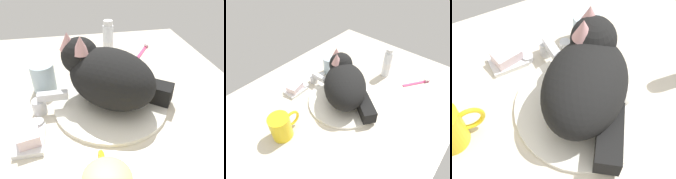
{
  "view_description": "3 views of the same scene",
  "coord_description": "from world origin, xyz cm",
  "views": [
    {
      "loc": [
        -45.37,
        8.34,
        37.25
      ],
      "look_at": [
        0.11,
        -0.33,
        4.8
      ],
      "focal_mm": 34.11,
      "sensor_mm": 36.0,
      "label": 1
    },
    {
      "loc": [
        -44.56,
        -34.95,
        59.07
      ],
      "look_at": [
        0.04,
        3.72,
        4.11
      ],
      "focal_mm": 30.33,
      "sensor_mm": 36.0,
      "label": 2
    },
    {
      "loc": [
        -20.0,
        -29.2,
        56.02
      ],
      "look_at": [
        -2.88,
        3.68,
        4.46
      ],
      "focal_mm": 47.05,
      "sensor_mm": 36.0,
      "label": 3
    }
  ],
  "objects": [
    {
      "name": "ground_plane",
      "position": [
        0.0,
        0.0,
        -1.5
      ],
      "size": [
        110.0,
        82.5,
        3.0
      ],
      "primitive_type": "cube",
      "color": "beige"
    },
    {
      "name": "rinse_cup",
      "position": [
        11.0,
        18.25,
        4.18
      ],
      "size": [
        6.85,
        6.85,
        8.36
      ],
      "color": "silver",
      "rests_on": "ground_plane"
    },
    {
      "name": "soap_bar",
      "position": [
        -10.05,
        20.29,
        2.59
      ],
      "size": [
        7.42,
        5.86,
        2.77
      ],
      "primitive_type": "cube",
      "rotation": [
        0.0,
        0.0,
        0.22
      ],
      "color": "silver",
      "rests_on": "soap_dish"
    },
    {
      "name": "soap_dish",
      "position": [
        -10.05,
        20.29,
        0.6
      ],
      "size": [
        9.0,
        6.4,
        1.2
      ],
      "primitive_type": "cube",
      "color": "white",
      "rests_on": "ground_plane"
    },
    {
      "name": "faucet",
      "position": [
        0.0,
        17.78,
        2.52
      ],
      "size": [
        13.36,
        9.45,
        5.94
      ],
      "color": "silver",
      "rests_on": "ground_plane"
    },
    {
      "name": "cat",
      "position": [
        1.05,
        0.73,
        8.96
      ],
      "size": [
        29.25,
        31.52,
        17.93
      ],
      "color": "black",
      "rests_on": "sink_basin"
    },
    {
      "name": "sink_basin",
      "position": [
        0.0,
        0.0,
        0.54
      ],
      "size": [
        30.6,
        30.6,
        1.08
      ],
      "primitive_type": "cylinder",
      "color": "white",
      "rests_on": "ground_plane"
    }
  ]
}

